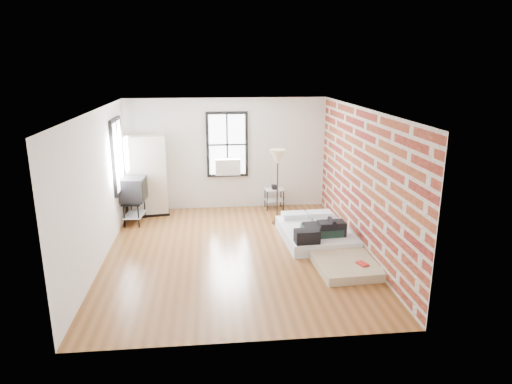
{
  "coord_description": "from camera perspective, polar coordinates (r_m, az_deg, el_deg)",
  "views": [
    {
      "loc": [
        -0.45,
        -8.33,
        3.62
      ],
      "look_at": [
        0.45,
        0.3,
        1.15
      ],
      "focal_mm": 32.0,
      "sensor_mm": 36.0,
      "label": 1
    }
  ],
  "objects": [
    {
      "name": "tv_stand",
      "position": [
        10.86,
        -15.08,
        0.17
      ],
      "size": [
        0.6,
        0.81,
        1.09
      ],
      "rotation": [
        0.0,
        0.0,
        -0.09
      ],
      "color": "black",
      "rests_on": "ground"
    },
    {
      "name": "side_table",
      "position": [
        11.62,
        2.29,
        -0.14
      ],
      "size": [
        0.5,
        0.41,
        0.63
      ],
      "rotation": [
        0.0,
        0.0,
        0.05
      ],
      "color": "black",
      "rests_on": "ground"
    },
    {
      "name": "ground",
      "position": [
        9.1,
        -2.65,
        -7.61
      ],
      "size": [
        6.0,
        6.0,
        0.0
      ],
      "primitive_type": "plane",
      "color": "brown",
      "rests_on": "ground"
    },
    {
      "name": "room_shell",
      "position": [
        8.92,
        -1.44,
        3.67
      ],
      "size": [
        5.02,
        6.02,
        2.8
      ],
      "color": "silver",
      "rests_on": "ground"
    },
    {
      "name": "mattress_main",
      "position": [
        9.76,
        7.48,
        -5.02
      ],
      "size": [
        1.47,
        1.93,
        0.6
      ],
      "rotation": [
        0.0,
        0.0,
        0.05
      ],
      "color": "white",
      "rests_on": "ground"
    },
    {
      "name": "wardrobe",
      "position": [
        11.4,
        -13.53,
        1.99
      ],
      "size": [
        1.06,
        0.7,
        1.96
      ],
      "rotation": [
        0.0,
        0.0,
        0.13
      ],
      "color": "black",
      "rests_on": "ground"
    },
    {
      "name": "mattress_bare",
      "position": [
        9.01,
        9.81,
        -7.14
      ],
      "size": [
        1.22,
        2.13,
        0.45
      ],
      "rotation": [
        0.0,
        0.0,
        0.06
      ],
      "color": "#C0B08A",
      "rests_on": "ground"
    },
    {
      "name": "floor_lamp",
      "position": [
        10.29,
        2.73,
        3.96
      ],
      "size": [
        0.37,
        0.37,
        1.75
      ],
      "color": "#302010",
      "rests_on": "ground"
    }
  ]
}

